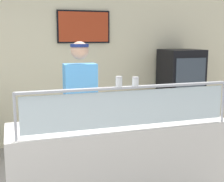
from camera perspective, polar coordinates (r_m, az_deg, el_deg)
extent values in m
plane|color=gray|center=(4.13, -1.78, -16.10)|extent=(12.00, 12.00, 0.00)
cube|color=beige|center=(5.38, -6.98, 4.91)|extent=(6.65, 0.08, 2.70)
cube|color=black|center=(5.33, -5.21, 11.61)|extent=(0.89, 0.04, 0.54)
cube|color=#B23819|center=(5.31, -5.16, 11.62)|extent=(0.84, 0.01, 0.49)
cube|color=silver|center=(3.36, 1.47, -13.54)|extent=(2.25, 0.67, 0.95)
cylinder|color=#B2B5BC|center=(2.71, -17.32, -4.56)|extent=(0.02, 0.02, 0.41)
cylinder|color=#B2B5BC|center=(3.40, 19.62, -1.77)|extent=(0.02, 0.02, 0.41)
cube|color=silver|center=(2.90, 3.36, -3.16)|extent=(1.99, 0.01, 0.33)
cube|color=#B2B5BC|center=(2.86, 3.40, 0.69)|extent=(2.05, 0.06, 0.02)
cylinder|color=#9EA0A8|center=(3.20, -3.79, -5.61)|extent=(0.46, 0.46, 0.01)
cylinder|color=tan|center=(3.20, -3.80, -5.35)|extent=(0.44, 0.44, 0.02)
cylinder|color=#D65B2D|center=(3.20, -3.80, -5.14)|extent=(0.38, 0.38, 0.01)
cube|color=#ADAFB7|center=(3.17, -4.12, -5.16)|extent=(0.10, 0.28, 0.01)
cylinder|color=white|center=(2.81, 1.28, 1.57)|extent=(0.06, 0.06, 0.08)
cylinder|color=white|center=(2.82, 1.27, 1.33)|extent=(0.05, 0.05, 0.05)
cylinder|color=silver|center=(2.81, 1.28, 2.54)|extent=(0.06, 0.06, 0.02)
cylinder|color=white|center=(2.87, 4.30, 1.59)|extent=(0.06, 0.06, 0.07)
cylinder|color=red|center=(2.87, 4.30, 1.39)|extent=(0.05, 0.05, 0.04)
cylinder|color=silver|center=(2.87, 4.31, 2.42)|extent=(0.06, 0.06, 0.02)
cylinder|color=#23232D|center=(3.87, -7.24, -10.37)|extent=(0.13, 0.13, 0.95)
cylinder|color=#23232D|center=(3.92, -4.03, -10.07)|extent=(0.13, 0.13, 0.95)
cube|color=#4C9EE5|center=(3.70, -5.83, 0.74)|extent=(0.38, 0.21, 0.55)
sphere|color=tan|center=(3.66, -5.94, 7.40)|extent=(0.21, 0.21, 0.21)
cylinder|color=navy|center=(3.66, -5.96, 8.30)|extent=(0.21, 0.21, 0.04)
cylinder|color=tan|center=(3.55, -2.20, -1.16)|extent=(0.08, 0.34, 0.08)
cube|color=black|center=(5.69, 12.32, -0.60)|extent=(0.66, 0.62, 1.59)
cube|color=#38424C|center=(5.42, 14.04, -0.86)|extent=(0.56, 0.02, 1.27)
cylinder|color=blue|center=(5.42, 12.02, -0.26)|extent=(0.06, 0.06, 0.20)
cylinder|color=blue|center=(5.50, 13.45, -0.17)|extent=(0.06, 0.06, 0.20)
cylinder|color=red|center=(5.58, 14.84, -0.08)|extent=(0.06, 0.06, 0.20)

